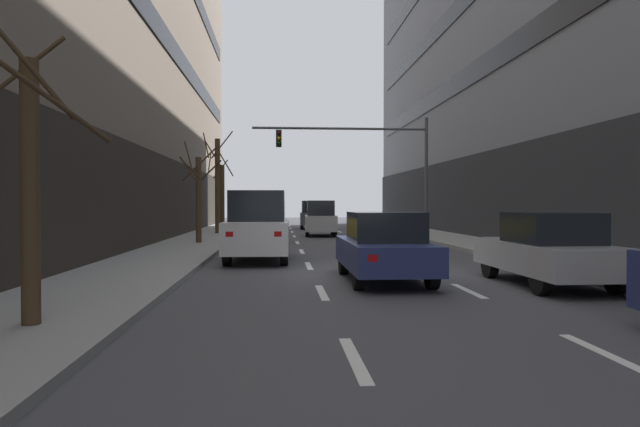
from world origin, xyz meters
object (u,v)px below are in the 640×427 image
(traffic_signal_0, at_px, (372,155))
(street_tree_2, at_px, (198,195))
(car_driving_1, at_px, (320,218))
(street_tree_3, at_px, (31,182))
(car_parked_1, at_px, (548,250))
(car_driving_2, at_px, (384,247))
(car_driving_5, at_px, (312,215))
(street_tree_1, at_px, (217,184))
(car_driving_4, at_px, (268,217))
(street_tree_0, at_px, (222,196))
(taxi_driving_0, at_px, (264,221))
(car_driving_3, at_px, (258,226))

(traffic_signal_0, bearing_deg, street_tree_2, -159.14)
(car_driving_1, xyz_separation_m, street_tree_3, (-5.85, -23.99, 1.14))
(car_parked_1, distance_m, street_tree_3, 10.38)
(car_parked_1, relative_size, street_tree_2, 0.99)
(car_driving_2, xyz_separation_m, street_tree_3, (-5.94, -4.99, 1.33))
(car_driving_5, distance_m, traffic_signal_0, 13.56)
(street_tree_3, bearing_deg, street_tree_1, 90.07)
(street_tree_2, bearing_deg, street_tree_1, 89.96)
(car_driving_4, height_order, street_tree_0, street_tree_0)
(car_driving_4, height_order, street_tree_1, street_tree_1)
(car_parked_1, height_order, street_tree_0, street_tree_0)
(taxi_driving_0, distance_m, street_tree_0, 8.81)
(car_driving_3, height_order, street_tree_2, street_tree_2)
(street_tree_0, relative_size, street_tree_1, 0.82)
(car_parked_1, xyz_separation_m, street_tree_2, (-9.51, 12.79, 1.41))
(car_driving_1, distance_m, car_driving_4, 10.59)
(car_driving_3, distance_m, street_tree_1, 14.94)
(car_driving_1, bearing_deg, car_parked_1, -79.72)
(street_tree_1, bearing_deg, street_tree_0, 90.01)
(traffic_signal_0, relative_size, street_tree_3, 2.08)
(taxi_driving_0, bearing_deg, car_driving_1, 59.41)
(street_tree_1, bearing_deg, car_parked_1, -65.14)
(car_driving_3, relative_size, street_tree_2, 1.05)
(street_tree_0, distance_m, street_tree_2, 10.24)
(taxi_driving_0, relative_size, car_driving_5, 0.98)
(taxi_driving_0, bearing_deg, car_driving_5, 77.46)
(street_tree_3, bearing_deg, car_driving_5, 79.78)
(traffic_signal_0, bearing_deg, street_tree_0, 139.06)
(car_driving_1, relative_size, car_driving_2, 0.96)
(car_driving_4, distance_m, street_tree_2, 17.52)
(car_driving_2, xyz_separation_m, street_tree_1, (-5.97, 19.55, 2.16))
(street_tree_1, bearing_deg, car_driving_4, 74.25)
(taxi_driving_0, height_order, street_tree_3, street_tree_3)
(taxi_driving_0, xyz_separation_m, traffic_signal_0, (5.37, 1.13, 3.28))
(car_driving_5, bearing_deg, car_driving_3, -97.75)
(street_tree_2, bearing_deg, car_driving_5, 69.66)
(car_driving_1, xyz_separation_m, car_driving_2, (0.09, -19.00, -0.19))
(car_parked_1, distance_m, street_tree_1, 22.71)
(taxi_driving_0, xyz_separation_m, car_driving_3, (0.02, -8.82, 0.11))
(car_driving_5, relative_size, street_tree_0, 0.88)
(car_driving_5, distance_m, car_parked_1, 29.10)
(street_tree_1, bearing_deg, car_driving_1, -5.40)
(car_driving_1, xyz_separation_m, car_driving_3, (-3.04, -14.00, 0.11))
(car_driving_4, distance_m, street_tree_1, 10.14)
(car_driving_2, xyz_separation_m, car_driving_3, (-3.13, 5.00, 0.31))
(car_driving_1, xyz_separation_m, street_tree_1, (-5.88, 0.56, 1.97))
(street_tree_0, bearing_deg, street_tree_2, -90.03)
(car_driving_4, relative_size, street_tree_2, 1.03)
(car_parked_1, bearing_deg, street_tree_0, 112.42)
(car_driving_2, bearing_deg, street_tree_2, 116.79)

